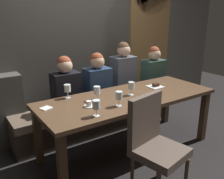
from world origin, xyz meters
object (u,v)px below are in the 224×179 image
Objects in this scene: diner_far_end at (123,71)px; wine_glass_far_right at (67,88)px; chair_near_side at (154,140)px; dessert_plate at (155,86)px; wine_glass_end_right at (131,86)px; dining_table at (128,103)px; espresso_cup at (89,104)px; wine_glass_near_right at (96,105)px; diner_redhead at (66,85)px; banquette_bench at (99,116)px; diner_near_end at (154,70)px; wine_glass_center_front at (97,91)px; wine_glass_end_left at (119,96)px; diner_bearded at (98,80)px.

wine_glass_far_right is at bearing -161.04° from diner_far_end.
chair_near_side is 1.15m from dessert_plate.
wine_glass_end_right is at bearing 67.49° from chair_near_side.
espresso_cup reaches higher than dining_table.
diner_far_end is at bearing 18.96° from wine_glass_far_right.
diner_far_end is 1.48m from wine_glass_near_right.
wine_glass_far_right is 0.86× the size of dessert_plate.
diner_far_end is (0.96, 0.02, 0.05)m from diner_redhead.
wine_glass_end_right is at bearing -85.92° from banquette_bench.
wine_glass_near_right is (-1.08, -1.02, 0.01)m from diner_far_end.
wine_glass_far_right is at bearing 154.10° from wine_glass_end_right.
banquette_bench is 0.75m from diner_redhead.
chair_near_side reaches higher than wine_glass_end_right.
wine_glass_end_right is 1.37× the size of espresso_cup.
diner_far_end is 0.59m from diner_near_end.
diner_near_end is (1.04, 0.68, 0.14)m from dining_table.
banquette_bench is 0.96m from wine_glass_far_right.
diner_redhead is at bearing 100.74° from wine_glass_center_front.
wine_glass_end_right is 0.49m from dessert_plate.
espresso_cup is (0.07, -0.38, -0.09)m from wine_glass_far_right.
diner_far_end is at bearing 60.16° from wine_glass_end_right.
wine_glass_end_right is at bearing -9.99° from wine_glass_center_front.
diner_near_end is at bearing 33.79° from wine_glass_end_right.
wine_glass_end_left reaches higher than dessert_plate.
wine_glass_end_right and wine_glass_end_left have the same top height.
wine_glass_end_right is (0.44, -0.08, 0.00)m from wine_glass_center_front.
wine_glass_far_right is at bearing -151.50° from diner_bearded.
chair_near_side is at bearing -132.80° from diner_near_end.
diner_redhead reaches higher than wine_glass_center_front.
wine_glass_end_left is at bearing 93.30° from chair_near_side.
diner_redhead is at bearing -178.64° from diner_far_end.
wine_glass_near_right is at bearing -121.50° from wine_glass_center_front.
wine_glass_center_front reaches higher than dining_table.
dining_table is 0.21m from wine_glass_end_right.
diner_bearded reaches higher than dessert_plate.
diner_far_end reaches higher than dessert_plate.
wine_glass_near_right is 0.28m from espresso_cup.
chair_near_side reaches higher than wine_glass_near_right.
wine_glass_center_front is (0.25, -0.26, -0.00)m from wine_glass_far_right.
diner_near_end reaches higher than wine_glass_far_right.
diner_bearded reaches higher than espresso_cup.
wine_glass_far_right is at bearing 167.58° from dessert_plate.
wine_glass_near_right reaches higher than dessert_plate.
wine_glass_end_right is (0.08, -0.66, 0.06)m from diner_bearded.
wine_glass_far_right is (-0.13, -0.35, 0.07)m from diner_redhead.
wine_glass_near_right is at bearing -89.11° from wine_glass_far_right.
wine_glass_center_front is 0.44m from wine_glass_end_right.
wine_glass_far_right is at bearing 109.51° from chair_near_side.
dessert_plate is at bearing 46.12° from chair_near_side.
wine_glass_far_right is (-0.64, 0.35, 0.20)m from dining_table.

